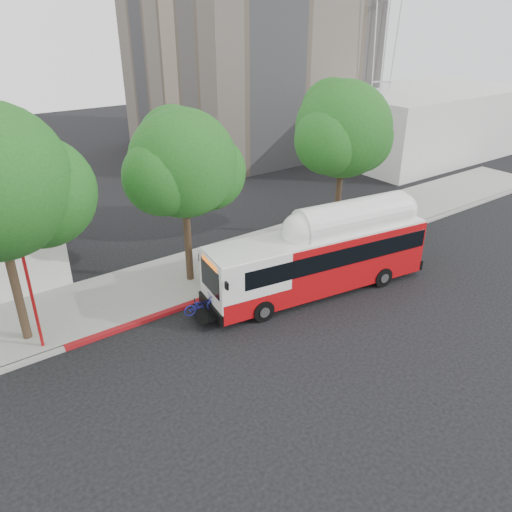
# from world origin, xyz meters

# --- Properties ---
(ground) EXTENTS (120.00, 120.00, 0.00)m
(ground) POSITION_xyz_m (0.00, 0.00, 0.00)
(ground) COLOR black
(ground) RESTS_ON ground
(sidewalk) EXTENTS (60.00, 5.00, 0.15)m
(sidewalk) POSITION_xyz_m (0.00, 6.50, 0.07)
(sidewalk) COLOR gray
(sidewalk) RESTS_ON ground
(curb_strip) EXTENTS (60.00, 0.30, 0.15)m
(curb_strip) POSITION_xyz_m (0.00, 3.90, 0.07)
(curb_strip) COLOR gray
(curb_strip) RESTS_ON ground
(red_curb_segment) EXTENTS (10.00, 0.32, 0.16)m
(red_curb_segment) POSITION_xyz_m (-3.00, 3.90, 0.08)
(red_curb_segment) COLOR maroon
(red_curb_segment) RESTS_ON ground
(street_tree_left) EXTENTS (6.67, 5.80, 9.74)m
(street_tree_left) POSITION_xyz_m (-8.53, 5.56, 6.60)
(street_tree_left) COLOR #2D2116
(street_tree_left) RESTS_ON ground
(street_tree_mid) EXTENTS (5.75, 5.00, 8.62)m
(street_tree_mid) POSITION_xyz_m (-0.59, 6.06, 5.91)
(street_tree_mid) COLOR #2D2116
(street_tree_mid) RESTS_ON ground
(street_tree_right) EXTENTS (6.21, 5.40, 9.18)m
(street_tree_right) POSITION_xyz_m (9.44, 5.86, 6.26)
(street_tree_right) COLOR #2D2116
(street_tree_right) RESTS_ON ground
(horizon_block) EXTENTS (20.00, 12.00, 6.00)m
(horizon_block) POSITION_xyz_m (30.00, 16.00, 3.00)
(horizon_block) COLOR silver
(horizon_block) RESTS_ON ground
(transit_bus) EXTENTS (12.14, 4.01, 3.53)m
(transit_bus) POSITION_xyz_m (3.62, 1.46, 1.65)
(transit_bus) COLOR #AE0C0F
(transit_bus) RESTS_ON ground
(signal_pole) EXTENTS (0.13, 0.43, 4.55)m
(signal_pole) POSITION_xyz_m (-8.66, 4.50, 2.33)
(signal_pole) COLOR #A61114
(signal_pole) RESTS_ON ground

